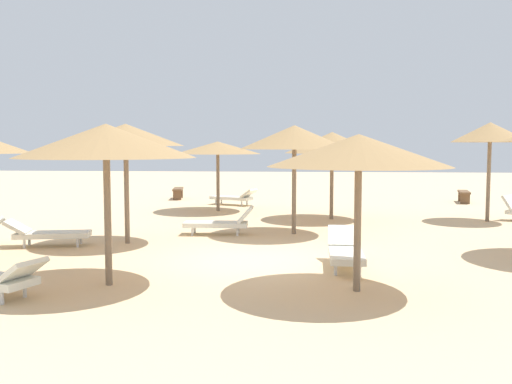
% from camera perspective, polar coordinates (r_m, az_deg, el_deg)
% --- Properties ---
extents(ground_plane, '(80.00, 80.00, 0.00)m').
position_cam_1_polar(ground_plane, '(11.55, -1.32, -7.17)').
color(ground_plane, '#DBBA8C').
extents(parasol_0, '(2.36, 2.36, 3.11)m').
position_cam_1_polar(parasol_0, '(19.00, 22.71, 5.58)').
color(parasol_0, '#75604C').
rests_on(parasol_0, ground).
extents(parasol_2, '(2.81, 2.81, 2.91)m').
position_cam_1_polar(parasol_2, '(13.92, -13.13, 5.64)').
color(parasol_2, '#75604C').
rests_on(parasol_2, ground).
extents(parasol_3, '(3.02, 3.02, 2.75)m').
position_cam_1_polar(parasol_3, '(9.78, -15.01, 5.01)').
color(parasol_3, '#75604C').
rests_on(parasol_3, ground).
extents(parasol_4, '(2.97, 2.97, 2.57)m').
position_cam_1_polar(parasol_4, '(9.19, 10.40, 4.13)').
color(parasol_4, '#75604C').
rests_on(parasol_4, ground).
extents(parasol_5, '(2.97, 2.97, 2.93)m').
position_cam_1_polar(parasol_5, '(15.08, 3.92, 5.55)').
color(parasol_5, '#75604C').
rests_on(parasol_5, ground).
extents(parasol_6, '(3.14, 3.14, 2.54)m').
position_cam_1_polar(parasol_6, '(20.42, -3.91, 4.49)').
color(parasol_6, '#75604C').
rests_on(parasol_6, ground).
extents(parasol_7, '(3.05, 3.05, 2.82)m').
position_cam_1_polar(parasol_7, '(18.25, 7.75, 4.98)').
color(parasol_7, '#75604C').
rests_on(parasol_7, ground).
extents(lounger_2, '(2.00, 1.04, 0.65)m').
position_cam_1_polar(lounger_2, '(14.19, -20.50, -3.96)').
color(lounger_2, silver).
rests_on(lounger_2, ground).
extents(lounger_4, '(0.66, 1.90, 0.71)m').
position_cam_1_polar(lounger_4, '(11.21, 9.09, -5.94)').
color(lounger_4, silver).
rests_on(lounger_4, ground).
extents(lounger_5, '(1.89, 0.72, 0.78)m').
position_cam_1_polar(lounger_5, '(15.07, -3.60, -3.13)').
color(lounger_5, silver).
rests_on(lounger_5, ground).
extents(lounger_6, '(2.00, 1.32, 0.69)m').
position_cam_1_polar(lounger_6, '(22.56, -2.22, -0.54)').
color(lounger_6, silver).
rests_on(lounger_6, ground).
extents(bench_0, '(0.66, 1.55, 0.49)m').
position_cam_1_polar(bench_0, '(25.05, 20.39, -0.23)').
color(bench_0, brown).
rests_on(bench_0, ground).
extents(bench_1, '(0.63, 1.54, 0.49)m').
position_cam_1_polar(bench_1, '(25.36, -7.94, 0.07)').
color(bench_1, brown).
rests_on(bench_1, ground).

